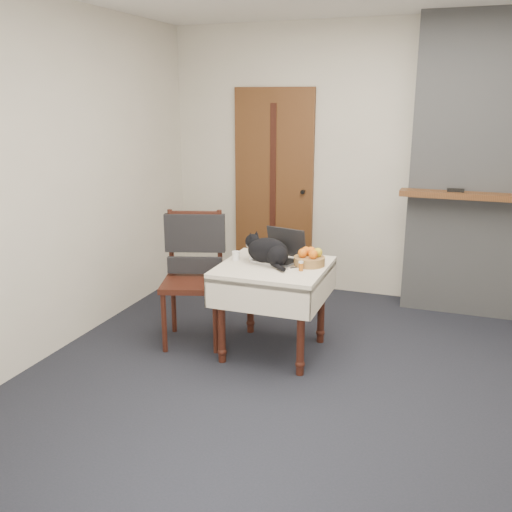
# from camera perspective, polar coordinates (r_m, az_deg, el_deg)

# --- Properties ---
(ground) EXTENTS (4.50, 4.50, 0.00)m
(ground) POSITION_cam_1_polar(r_m,az_deg,el_deg) (4.02, 9.26, -12.84)
(ground) COLOR black
(ground) RESTS_ON ground
(room_shell) EXTENTS (4.52, 4.01, 2.61)m
(room_shell) POSITION_cam_1_polar(r_m,az_deg,el_deg) (4.01, 11.69, 13.30)
(room_shell) COLOR beige
(room_shell) RESTS_ON ground
(door) EXTENTS (0.82, 0.10, 2.00)m
(door) POSITION_cam_1_polar(r_m,az_deg,el_deg) (5.83, 1.78, 6.67)
(door) COLOR brown
(door) RESTS_ON ground
(chimney) EXTENTS (1.62, 0.48, 2.60)m
(chimney) POSITION_cam_1_polar(r_m,az_deg,el_deg) (5.38, 23.30, 7.89)
(chimney) COLOR gray
(chimney) RESTS_ON ground
(side_table) EXTENTS (0.78, 0.78, 0.70)m
(side_table) POSITION_cam_1_polar(r_m,az_deg,el_deg) (4.27, 1.78, -2.34)
(side_table) COLOR #3E1811
(side_table) RESTS_ON ground
(laptop) EXTENTS (0.39, 0.35, 0.24)m
(laptop) POSITION_cam_1_polar(r_m,az_deg,el_deg) (4.32, 2.50, 0.27)
(laptop) COLOR #B7B7BC
(laptop) RESTS_ON side_table
(cat) EXTENTS (0.41, 0.34, 0.23)m
(cat) POSITION_cam_1_polar(r_m,az_deg,el_deg) (4.23, 1.26, 0.47)
(cat) COLOR black
(cat) RESTS_ON side_table
(cream_jar) EXTENTS (0.06, 0.06, 0.07)m
(cream_jar) POSITION_cam_1_polar(r_m,az_deg,el_deg) (4.36, -2.03, 0.03)
(cream_jar) COLOR white
(cream_jar) RESTS_ON side_table
(pill_bottle) EXTENTS (0.04, 0.04, 0.07)m
(pill_bottle) POSITION_cam_1_polar(r_m,az_deg,el_deg) (4.09, 4.52, -0.99)
(pill_bottle) COLOR #A75414
(pill_bottle) RESTS_ON side_table
(fruit_basket) EXTENTS (0.23, 0.23, 0.13)m
(fruit_basket) POSITION_cam_1_polar(r_m,az_deg,el_deg) (4.23, 5.38, -0.23)
(fruit_basket) COLOR #A28441
(fruit_basket) RESTS_ON side_table
(desk_clutter) EXTENTS (0.12, 0.08, 0.01)m
(desk_clutter) POSITION_cam_1_polar(r_m,az_deg,el_deg) (4.22, 4.19, -0.95)
(desk_clutter) COLOR black
(desk_clutter) RESTS_ON side_table
(chair) EXTENTS (0.58, 0.58, 1.04)m
(chair) POSITION_cam_1_polar(r_m,az_deg,el_deg) (4.55, -6.22, -0.27)
(chair) COLOR #3E1811
(chair) RESTS_ON ground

